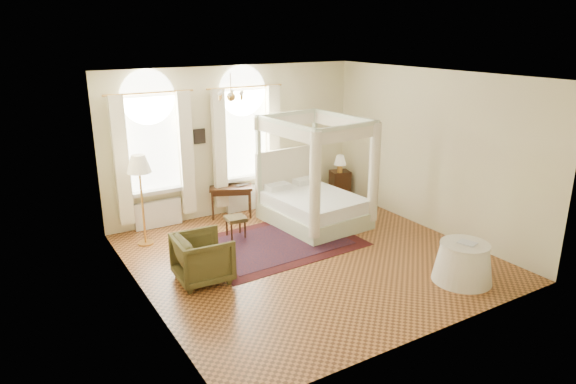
% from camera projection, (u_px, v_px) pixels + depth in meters
% --- Properties ---
extents(ground, '(6.00, 6.00, 0.00)m').
position_uv_depth(ground, '(308.00, 257.00, 9.55)').
color(ground, '#A66330').
rests_on(ground, ground).
extents(room_walls, '(6.00, 6.00, 6.00)m').
position_uv_depth(room_walls, '(309.00, 153.00, 8.94)').
color(room_walls, beige).
rests_on(room_walls, ground).
extents(window_left, '(1.62, 0.27, 3.29)m').
position_uv_depth(window_left, '(154.00, 160.00, 10.50)').
color(window_left, white).
rests_on(window_left, room_walls).
extents(window_right, '(1.62, 0.27, 3.29)m').
position_uv_depth(window_right, '(246.00, 148.00, 11.53)').
color(window_right, white).
rests_on(window_right, room_walls).
extents(chandelier, '(0.51, 0.45, 0.50)m').
position_uv_depth(chandelier, '(231.00, 95.00, 9.20)').
color(chandelier, '#C18D40').
rests_on(chandelier, room_walls).
extents(wall_pictures, '(2.54, 0.03, 0.39)m').
position_uv_depth(wall_pictures, '(239.00, 130.00, 11.43)').
color(wall_pictures, black).
rests_on(wall_pictures, room_walls).
extents(canopy_bed, '(1.92, 2.28, 2.31)m').
position_uv_depth(canopy_bed, '(314.00, 200.00, 11.04)').
color(canopy_bed, beige).
rests_on(canopy_bed, ground).
extents(nightstand, '(0.55, 0.52, 0.65)m').
position_uv_depth(nightstand, '(340.00, 183.00, 12.93)').
color(nightstand, '#371D0F').
rests_on(nightstand, ground).
extents(nightstand_lamp, '(0.30, 0.30, 0.44)m').
position_uv_depth(nightstand_lamp, '(340.00, 161.00, 12.62)').
color(nightstand_lamp, '#C18D40').
rests_on(nightstand_lamp, nightstand).
extents(writing_desk, '(1.06, 0.83, 0.70)m').
position_uv_depth(writing_desk, '(231.00, 191.00, 11.42)').
color(writing_desk, '#371D0F').
rests_on(writing_desk, ground).
extents(laptop, '(0.36, 0.26, 0.03)m').
position_uv_depth(laptop, '(241.00, 185.00, 11.48)').
color(laptop, black).
rests_on(laptop, writing_desk).
extents(stool, '(0.41, 0.41, 0.44)m').
position_uv_depth(stool, '(236.00, 220.00, 10.33)').
color(stool, '#41361C').
rests_on(stool, ground).
extents(armchair, '(0.94, 0.91, 0.81)m').
position_uv_depth(armchair, '(203.00, 258.00, 8.53)').
color(armchair, '#443E1D').
rests_on(armchair, ground).
extents(coffee_table, '(0.54, 0.38, 0.36)m').
position_uv_depth(coffee_table, '(197.00, 248.00, 9.12)').
color(coffee_table, silver).
rests_on(coffee_table, ground).
extents(floor_lamp, '(0.46, 0.46, 1.80)m').
position_uv_depth(floor_lamp, '(139.00, 169.00, 9.66)').
color(floor_lamp, '#C18D40').
rests_on(floor_lamp, ground).
extents(oriental_rug, '(3.20, 2.36, 0.01)m').
position_uv_depth(oriental_rug, '(277.00, 243.00, 10.14)').
color(oriental_rug, '#431011').
rests_on(oriental_rug, ground).
extents(side_table, '(0.99, 0.99, 0.67)m').
position_uv_depth(side_table, '(463.00, 262.00, 8.55)').
color(side_table, silver).
rests_on(side_table, ground).
extents(book, '(0.28, 0.33, 0.03)m').
position_uv_depth(book, '(464.00, 245.00, 8.35)').
color(book, black).
rests_on(book, side_table).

